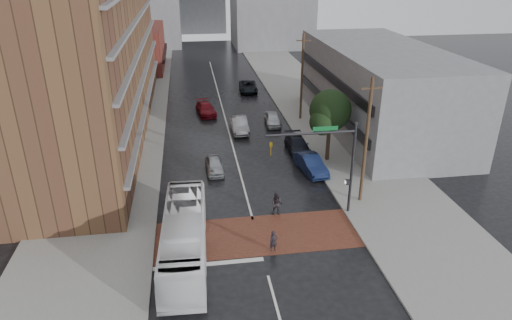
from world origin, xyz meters
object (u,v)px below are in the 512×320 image
object	(u,v)px
car_travel_a	(214,165)
car_parked_near	(311,164)
car_parked_far	(273,119)
car_parked_mid	(297,145)
car_travel_c	(206,109)
suv_travel	(248,86)
pedestrian_a	(274,241)
car_travel_b	(239,125)
pedestrian_b	(277,204)
transit_bus	(184,237)

from	to	relation	value
car_travel_a	car_parked_near	world-z (taller)	car_parked_near
car_parked_near	car_parked_far	distance (m)	12.83
car_parked_far	car_parked_mid	bearing A→B (deg)	-79.11
car_travel_c	suv_travel	bearing A→B (deg)	47.13
pedestrian_a	car_parked_far	bearing A→B (deg)	67.67
car_travel_b	car_parked_far	world-z (taller)	car_travel_b
car_travel_a	car_travel_c	world-z (taller)	car_travel_c
suv_travel	car_parked_near	size ratio (longest dim) A/B	1.11
car_travel_b	pedestrian_a	bearing A→B (deg)	-91.36
car_travel_a	car_travel_b	xyz separation A→B (m)	(3.41, 9.87, 0.15)
pedestrian_a	car_parked_mid	world-z (taller)	pedestrian_a
pedestrian_a	car_travel_a	bearing A→B (deg)	91.55
pedestrian_a	suv_travel	world-z (taller)	pedestrian_a
suv_travel	car_parked_far	bearing A→B (deg)	-82.87
car_travel_b	car_travel_a	bearing A→B (deg)	-109.44
car_travel_c	pedestrian_b	bearing A→B (deg)	-88.75
car_travel_a	suv_travel	xyz separation A→B (m)	(6.55, 25.81, 0.08)
car_travel_b	car_parked_mid	world-z (taller)	car_travel_b
car_travel_a	suv_travel	size ratio (longest dim) A/B	0.73
pedestrian_a	pedestrian_b	distance (m)	4.63
transit_bus	car_parked_mid	world-z (taller)	transit_bus
car_travel_a	car_parked_far	bearing A→B (deg)	55.64
transit_bus	suv_travel	world-z (taller)	transit_bus
car_travel_a	pedestrian_b	bearing A→B (deg)	-64.44
suv_travel	car_parked_near	world-z (taller)	car_parked_near
pedestrian_a	transit_bus	bearing A→B (deg)	166.48
car_travel_b	car_parked_near	world-z (taller)	car_travel_b
transit_bus	car_travel_a	distance (m)	12.77
car_travel_b	pedestrian_b	bearing A→B (deg)	-88.12
car_travel_a	suv_travel	distance (m)	26.63
car_parked_mid	car_travel_c	bearing A→B (deg)	123.21
car_parked_far	car_travel_a	bearing A→B (deg)	-119.30
transit_bus	car_parked_far	size ratio (longest dim) A/B	2.68
car_travel_b	car_parked_far	distance (m)	4.34
transit_bus	pedestrian_b	size ratio (longest dim) A/B	6.22
car_parked_far	transit_bus	bearing A→B (deg)	-109.31
pedestrian_b	car_travel_c	xyz separation A→B (m)	(-4.07, 24.54, -0.20)
transit_bus	car_travel_b	size ratio (longest dim) A/B	2.31
transit_bus	car_parked_mid	bearing A→B (deg)	57.48
pedestrian_a	car_parked_mid	size ratio (longest dim) A/B	0.31
car_travel_c	car_travel_b	bearing A→B (deg)	-71.12
pedestrian_b	car_parked_near	world-z (taller)	pedestrian_b
car_travel_a	car_parked_mid	world-z (taller)	car_parked_mid
transit_bus	car_travel_c	bearing A→B (deg)	87.01
suv_travel	car_parked_mid	bearing A→B (deg)	-81.54
car_travel_a	car_travel_b	bearing A→B (deg)	69.55
car_parked_near	transit_bus	bearing A→B (deg)	-143.92
pedestrian_a	suv_travel	size ratio (longest dim) A/B	0.28
car_parked_near	car_parked_far	size ratio (longest dim) A/B	1.13
pedestrian_a	car_parked_near	size ratio (longest dim) A/B	0.32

